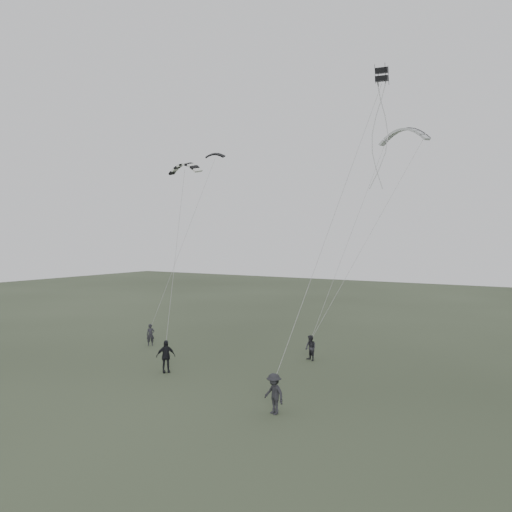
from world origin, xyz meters
The scene contains 9 objects.
ground centered at (0.00, 0.00, 0.00)m, with size 140.00×140.00×0.00m, color #2F3926.
flyer_left centered at (-7.98, 5.23, 0.82)m, with size 0.60×0.39×1.63m, color #232228.
flyer_right centered at (4.38, 7.27, 0.84)m, with size 0.82×0.64×1.68m, color #25242A.
flyer_center centered at (-1.90, 0.07, 0.98)m, with size 1.15×0.48×1.96m, color black.
flyer_far centered at (7.21, -2.79, 0.94)m, with size 1.22×0.70×1.89m, color #222227.
kite_dark_small centered at (-6.86, 12.05, 15.31)m, with size 1.66×0.50×0.53m, color black, non-canonical shape.
kite_pale_large centered at (8.68, 13.63, 15.94)m, with size 3.58×0.81×1.50m, color #AFB2B5, non-canonical shape.
kite_striped centered at (-4.26, 4.84, 13.36)m, with size 2.63×0.66×1.07m, color black, non-canonical shape.
kite_box centered at (9.84, 4.65, 17.14)m, with size 0.66×0.66×0.72m, color black, non-canonical shape.
Camera 1 is at (18.31, -22.69, 8.10)m, focal length 35.00 mm.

